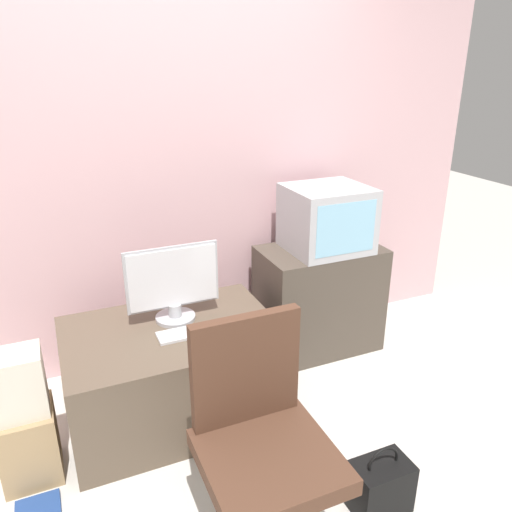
% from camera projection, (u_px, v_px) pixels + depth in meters
% --- Properties ---
extents(ground_plane, '(12.00, 12.00, 0.00)m').
position_uv_depth(ground_plane, '(255.00, 490.00, 2.29)').
color(ground_plane, beige).
extents(wall_back, '(4.40, 0.05, 2.60)m').
position_uv_depth(wall_back, '(166.00, 158.00, 2.94)').
color(wall_back, beige).
rests_on(wall_back, ground_plane).
extents(desk, '(1.11, 0.76, 0.53)m').
position_uv_depth(desk, '(174.00, 371.00, 2.71)').
color(desk, brown).
rests_on(desk, ground_plane).
extents(side_stand, '(0.78, 0.46, 0.71)m').
position_uv_depth(side_stand, '(319.00, 299.00, 3.33)').
color(side_stand, '#4C4238').
rests_on(side_stand, ground_plane).
extents(main_monitor, '(0.50, 0.22, 0.42)m').
position_uv_depth(main_monitor, '(173.00, 284.00, 2.64)').
color(main_monitor, '#B2B2B7').
rests_on(main_monitor, desk).
extents(keyboard, '(0.28, 0.12, 0.01)m').
position_uv_depth(keyboard, '(185.00, 333.00, 2.56)').
color(keyboard, silver).
rests_on(keyboard, desk).
extents(mouse, '(0.07, 0.03, 0.03)m').
position_uv_depth(mouse, '(226.00, 325.00, 2.62)').
color(mouse, silver).
rests_on(mouse, desk).
extents(crt_tv, '(0.49, 0.45, 0.41)m').
position_uv_depth(crt_tv, '(327.00, 219.00, 3.12)').
color(crt_tv, '#B7B7BC').
rests_on(crt_tv, side_stand).
extents(office_chair, '(0.51, 0.51, 0.93)m').
position_uv_depth(office_chair, '(262.00, 451.00, 1.95)').
color(office_chair, '#333333').
rests_on(office_chair, ground_plane).
extents(cardboard_box_lower, '(0.25, 0.26, 0.36)m').
position_uv_depth(cardboard_box_lower, '(30.00, 444.00, 2.32)').
color(cardboard_box_lower, '#A3845B').
rests_on(cardboard_box_lower, ground_plane).
extents(cardboard_box_upper, '(0.23, 0.19, 0.30)m').
position_uv_depth(cardboard_box_upper, '(17.00, 384.00, 2.20)').
color(cardboard_box_upper, beige).
rests_on(cardboard_box_upper, cardboard_box_lower).
extents(handbag, '(0.25, 0.17, 0.33)m').
position_uv_depth(handbag, '(380.00, 486.00, 2.16)').
color(handbag, black).
rests_on(handbag, ground_plane).
extents(book, '(0.19, 0.14, 0.02)m').
position_uv_depth(book, '(38.00, 508.00, 2.18)').
color(book, navy).
rests_on(book, ground_plane).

